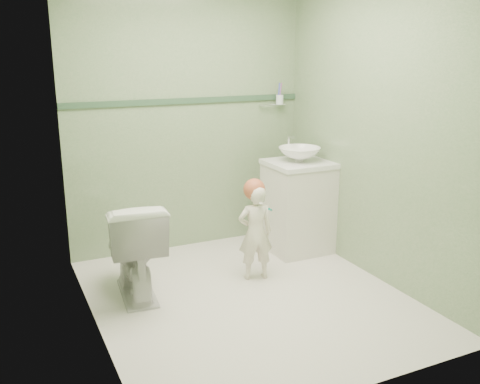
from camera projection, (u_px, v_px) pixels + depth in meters
ground at (249, 298)px, 3.98m from camera, size 2.50×2.50×0.00m
room_shell at (249, 138)px, 3.67m from camera, size 2.50×2.54×2.40m
trim_stripe at (187, 101)px, 4.71m from camera, size 2.20×0.02×0.05m
vanity at (298, 208)px, 4.83m from camera, size 0.52×0.50×0.80m
counter at (299, 164)px, 4.73m from camera, size 0.54×0.52×0.04m
basin at (299, 154)px, 4.70m from camera, size 0.37×0.37×0.13m
faucet at (289, 142)px, 4.84m from camera, size 0.03×0.13×0.18m
cup_holder at (279, 100)px, 5.03m from camera, size 0.26×0.07×0.21m
toilet at (134, 247)px, 3.95m from camera, size 0.48×0.77×0.74m
toddler at (255, 233)px, 4.23m from camera, size 0.31×0.24×0.77m
hair_cap at (254, 189)px, 4.16m from camera, size 0.17×0.17×0.17m
teal_toothbrush at (269, 209)px, 4.07m from camera, size 0.11×0.14×0.08m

